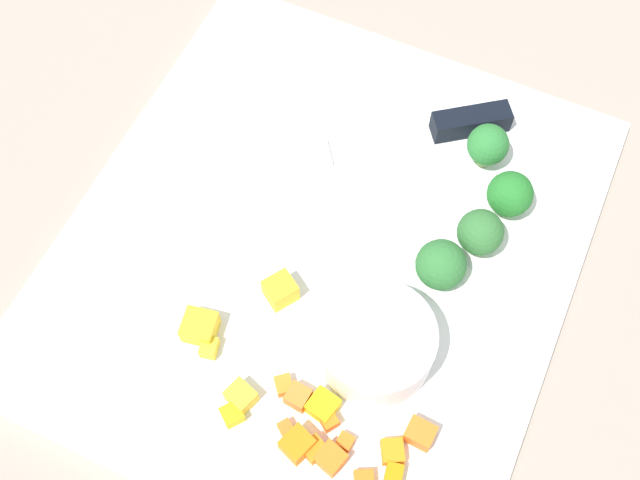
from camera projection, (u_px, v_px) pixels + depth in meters
ground_plane at (320, 253)px, 0.60m from camera, size 4.00×4.00×0.00m
cutting_board at (320, 249)px, 0.60m from camera, size 0.41×0.37×0.01m
prep_bowl at (376, 343)px, 0.54m from camera, size 0.08×0.08×0.04m
chef_knife at (385, 138)px, 0.63m from camera, size 0.20×0.27×0.02m
carrot_dice_0 at (298, 397)px, 0.53m from camera, size 0.02×0.02×0.01m
carrot_dice_1 at (331, 458)px, 0.52m from camera, size 0.02×0.02×0.01m
carrot_dice_2 at (284, 385)px, 0.54m from camera, size 0.02×0.02×0.01m
carrot_dice_3 at (420, 434)px, 0.52m from camera, size 0.02×0.02×0.01m
carrot_dice_4 at (345, 442)px, 0.52m from camera, size 0.01×0.01×0.01m
carrot_dice_5 at (364, 480)px, 0.51m from camera, size 0.02×0.02×0.01m
carrot_dice_6 at (328, 420)px, 0.53m from camera, size 0.02×0.02×0.01m
carrot_dice_7 at (392, 451)px, 0.52m from camera, size 0.02×0.02×0.01m
carrot_dice_8 at (297, 444)px, 0.52m from camera, size 0.02×0.02×0.02m
carrot_dice_9 at (314, 449)px, 0.52m from camera, size 0.02×0.02×0.01m
carrot_dice_10 at (394, 474)px, 0.51m from camera, size 0.01×0.01×0.01m
carrot_dice_11 at (286, 428)px, 0.53m from camera, size 0.01×0.01×0.01m
pepper_dice_0 at (236, 416)px, 0.53m from camera, size 0.02×0.02×0.01m
pepper_dice_1 at (280, 290)px, 0.57m from camera, size 0.03×0.03×0.02m
pepper_dice_2 at (236, 394)px, 0.54m from camera, size 0.02×0.02×0.01m
pepper_dice_3 at (209, 348)px, 0.55m from camera, size 0.02×0.01×0.01m
pepper_dice_4 at (200, 327)px, 0.55m from camera, size 0.03×0.03×0.02m
pepper_dice_5 at (323, 406)px, 0.53m from camera, size 0.02×0.02×0.01m
broccoli_floret_0 at (441, 265)px, 0.57m from camera, size 0.04×0.04×0.04m
broccoli_floret_1 at (510, 195)px, 0.59m from camera, size 0.03×0.03×0.04m
broccoli_floret_2 at (480, 233)px, 0.57m from camera, size 0.03×0.03×0.04m
broccoli_floret_3 at (488, 145)px, 0.61m from camera, size 0.03×0.03×0.04m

